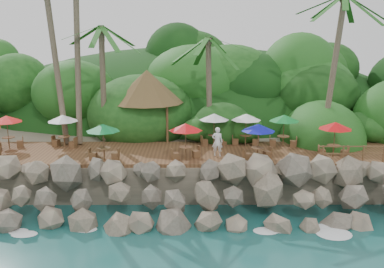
{
  "coord_description": "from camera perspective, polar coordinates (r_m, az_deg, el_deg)",
  "views": [
    {
      "loc": [
        -0.09,
        -17.72,
        8.94
      ],
      "look_at": [
        0.0,
        6.0,
        3.4
      ],
      "focal_mm": 38.42,
      "sensor_mm": 36.0,
      "label": 1
    }
  ],
  "objects": [
    {
      "name": "ground",
      "position": [
        19.84,
        0.07,
        -13.63
      ],
      "size": [
        140.0,
        140.0,
        0.0
      ],
      "primitive_type": "plane",
      "color": "#19514F",
      "rests_on": "ground"
    },
    {
      "name": "land_base",
      "position": [
        34.63,
        -0.06,
        -0.03
      ],
      "size": [
        32.0,
        25.2,
        2.1
      ],
      "primitive_type": "cube",
      "color": "gray",
      "rests_on": "ground"
    },
    {
      "name": "jungle_hill",
      "position": [
        42.17,
        -0.09,
        0.91
      ],
      "size": [
        44.8,
        28.0,
        15.4
      ],
      "primitive_type": "ellipsoid",
      "color": "#143811",
      "rests_on": "ground"
    },
    {
      "name": "seawall",
      "position": [
        21.2,
        0.04,
        -8.41
      ],
      "size": [
        29.0,
        4.0,
        2.3
      ],
      "primitive_type": null,
      "color": "gray",
      "rests_on": "ground"
    },
    {
      "name": "terrace",
      "position": [
        24.66,
        0.0,
        -2.72
      ],
      "size": [
        26.0,
        5.0,
        0.2
      ],
      "primitive_type": "cube",
      "color": "brown",
      "rests_on": "land_base"
    },
    {
      "name": "jungle_foliage",
      "position": [
        33.92,
        -0.06,
        -2.14
      ],
      "size": [
        44.0,
        16.0,
        12.0
      ],
      "primitive_type": null,
      "color": "#143811",
      "rests_on": "ground"
    },
    {
      "name": "foam_line",
      "position": [
        20.1,
        0.06,
        -13.16
      ],
      "size": [
        25.2,
        0.8,
        0.06
      ],
      "color": "white",
      "rests_on": "ground"
    },
    {
      "name": "palapa",
      "position": [
        27.86,
        -6.26,
        6.57
      ],
      "size": [
        4.9,
        4.9,
        4.6
      ],
      "color": "brown",
      "rests_on": "ground"
    },
    {
      "name": "dining_clusters",
      "position": [
        24.23,
        -3.35,
        1.35
      ],
      "size": [
        21.78,
        5.08,
        2.04
      ],
      "color": "brown",
      "rests_on": "terrace"
    },
    {
      "name": "waiter",
      "position": [
        23.57,
        3.54,
        -1.08
      ],
      "size": [
        0.69,
        0.52,
        1.71
      ],
      "primitive_type": "imported",
      "rotation": [
        0.0,
        0.0,
        2.96
      ],
      "color": "white",
      "rests_on": "terrace"
    }
  ]
}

